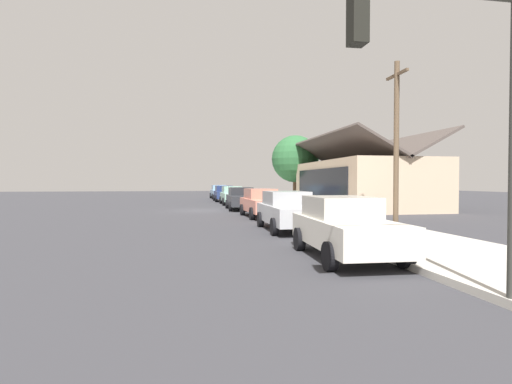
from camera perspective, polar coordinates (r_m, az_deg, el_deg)
The scene contains 14 objects.
ground_plane at distance 28.29m, azimuth -7.28°, elevation -2.59°, with size 120.00×120.00×0.00m, color #38383D.
sidewalk_curb at distance 29.12m, azimuth 3.80°, elevation -2.31°, with size 60.00×4.20×0.16m, color beige.
car_skyblue at distance 47.78m, azimuth -5.22°, elevation 0.04°, with size 4.65×2.04×1.59m.
car_navy at distance 41.28m, azimuth -4.53°, elevation -0.18°, with size 4.66×2.08×1.59m.
car_seafoam at distance 35.37m, azimuth -3.38°, elevation -0.45°, with size 4.83×2.02×1.59m.
car_charcoal at distance 28.78m, azimuth -2.12°, elevation -0.88°, with size 4.88×2.14×1.59m.
car_coral at distance 22.72m, azimuth 0.79°, elevation -1.51°, with size 4.77×2.03×1.59m.
car_silver at distance 16.65m, azimuth 4.54°, elevation -2.59°, with size 4.76×2.10×1.59m.
car_ivory at distance 10.84m, azimuth 12.41°, elevation -4.80°, with size 4.47×2.14×1.59m.
storefront_building at distance 31.80m, azimuth 14.75°, elevation 1.28°, with size 13.57×7.02×5.46m.
shade_tree at distance 38.39m, azimuth 5.56°, elevation 4.65°, with size 4.44×4.44×6.37m.
traffic_light_main at distance 6.96m, azimuth 26.06°, elevation 13.77°, with size 0.37×2.79×5.20m.
utility_pole_wooden at distance 19.78m, azimuth 19.20°, elevation 7.00°, with size 1.80×0.24×7.50m.
fire_hydrant_red at distance 17.64m, azimuth 8.53°, elevation -3.41°, with size 0.22×0.22×0.71m.
Camera 1 is at (28.18, -1.47, 1.99)m, focal length 28.34 mm.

